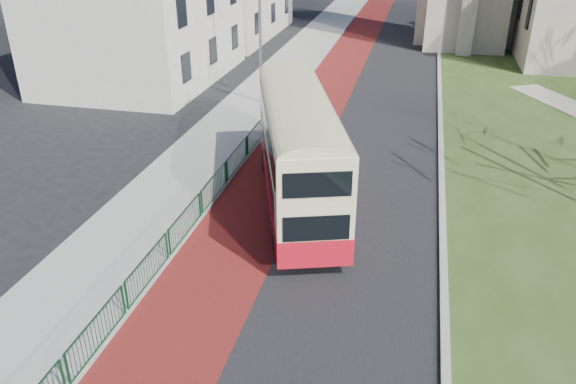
% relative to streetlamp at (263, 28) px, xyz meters
% --- Properties ---
extents(ground, '(160.00, 160.00, 0.00)m').
position_rel_streetlamp_xyz_m(ground, '(4.35, -18.00, -4.59)').
color(ground, black).
rests_on(ground, ground).
extents(road_carriageway, '(9.00, 120.00, 0.01)m').
position_rel_streetlamp_xyz_m(road_carriageway, '(5.85, 2.00, -4.59)').
color(road_carriageway, black).
rests_on(road_carriageway, ground).
extents(bus_lane, '(3.40, 120.00, 0.01)m').
position_rel_streetlamp_xyz_m(bus_lane, '(3.15, 2.00, -4.59)').
color(bus_lane, '#591414').
rests_on(bus_lane, ground).
extents(pavement_west, '(4.00, 120.00, 0.12)m').
position_rel_streetlamp_xyz_m(pavement_west, '(-0.65, 2.00, -4.53)').
color(pavement_west, gray).
rests_on(pavement_west, ground).
extents(kerb_west, '(0.25, 120.00, 0.13)m').
position_rel_streetlamp_xyz_m(kerb_west, '(1.35, 2.00, -4.53)').
color(kerb_west, '#999993').
rests_on(kerb_west, ground).
extents(kerb_east, '(0.25, 80.00, 0.13)m').
position_rel_streetlamp_xyz_m(kerb_east, '(10.45, 4.00, -4.53)').
color(kerb_east, '#999993').
rests_on(kerb_east, ground).
extents(pedestrian_railing, '(0.07, 24.00, 1.12)m').
position_rel_streetlamp_xyz_m(pedestrian_railing, '(1.40, -14.00, -4.04)').
color(pedestrian_railing, '#0E3E1E').
rests_on(pedestrian_railing, ground).
extents(streetlamp, '(2.13, 0.18, 8.00)m').
position_rel_streetlamp_xyz_m(streetlamp, '(0.00, 0.00, 0.00)').
color(streetlamp, gray).
rests_on(streetlamp, pavement_west).
extents(bus, '(5.64, 10.73, 4.39)m').
position_rel_streetlamp_xyz_m(bus, '(4.76, -12.16, -2.09)').
color(bus, red).
rests_on(bus, ground).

